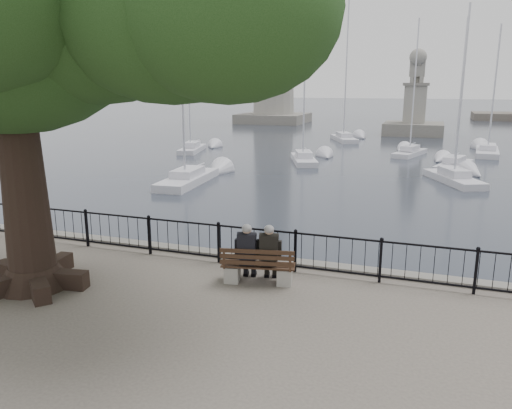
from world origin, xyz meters
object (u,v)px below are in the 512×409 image
at_px(person_left, 248,254).
at_px(person_right, 269,255).
at_px(lighthouse, 274,36).
at_px(bench, 258,270).
at_px(tree, 43,2).
at_px(lion_monument, 414,113).

relative_size(person_left, person_right, 1.00).
height_order(person_right, lighthouse, lighthouse).
bearing_deg(person_left, lighthouse, 106.69).
bearing_deg(person_left, person_right, 11.32).
height_order(person_left, lighthouse, lighthouse).
xyz_separation_m(person_left, person_right, (0.49, 0.10, 0.00)).
bearing_deg(bench, lighthouse, 106.91).
bearing_deg(person_right, person_left, -168.68).
height_order(person_left, tree, tree).
bearing_deg(tree, person_right, 23.84).
distance_m(person_left, lion_monument, 48.39).
bearing_deg(person_right, lion_monument, 88.35).
relative_size(person_right, lion_monument, 0.15).
bearing_deg(lighthouse, person_right, -72.85).
bearing_deg(lighthouse, person_left, -73.31).
xyz_separation_m(person_left, tree, (-3.60, -1.71, 5.35)).
bearing_deg(tree, bench, 23.29).
relative_size(person_right, tree, 0.13).
xyz_separation_m(tree, lighthouse, (-14.52, 62.13, 5.05)).
height_order(person_left, lion_monument, lion_monument).
bearing_deg(lighthouse, bench, -73.09).
xyz_separation_m(person_left, lion_monument, (1.88, 48.35, 0.70)).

